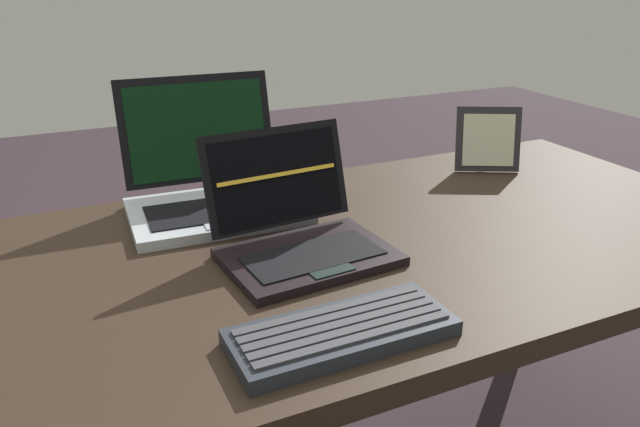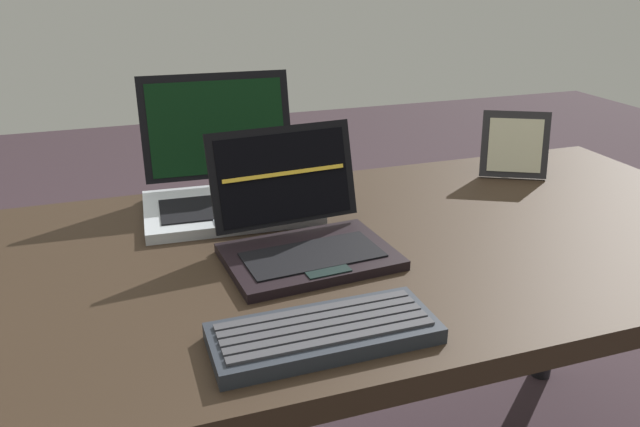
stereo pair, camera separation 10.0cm
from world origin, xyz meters
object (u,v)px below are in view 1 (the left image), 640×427
object	(u,v)px
laptop_front	(299,233)
laptop_rear	(211,186)
external_keyboard	(342,332)
photo_frame	(488,140)

from	to	relation	value
laptop_front	laptop_rear	world-z (taller)	laptop_rear
laptop_front	external_keyboard	distance (m)	0.28
laptop_front	laptop_rear	xyz separation A→B (m)	(-0.08, 0.27, 0.01)
external_keyboard	laptop_front	bearing A→B (deg)	79.01
photo_frame	external_keyboard	bearing A→B (deg)	-142.09
laptop_rear	photo_frame	size ratio (longest dim) A/B	2.24
laptop_front	external_keyboard	size ratio (longest dim) A/B	0.96
laptop_front	external_keyboard	world-z (taller)	laptop_front
external_keyboard	laptop_rear	bearing A→B (deg)	92.95
photo_frame	laptop_rear	bearing A→B (deg)	177.10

